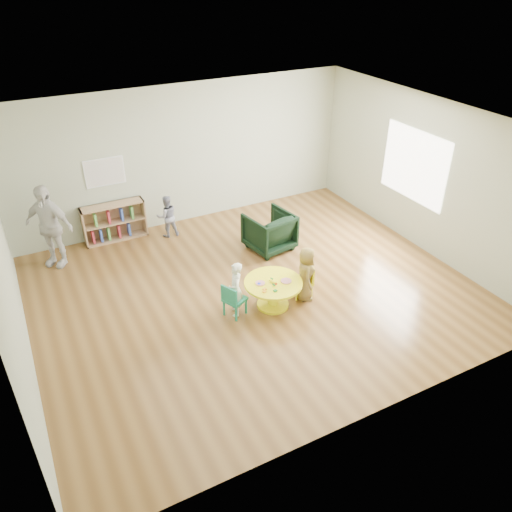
{
  "coord_description": "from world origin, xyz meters",
  "views": [
    {
      "loc": [
        -3.12,
        -6.09,
        4.86
      ],
      "look_at": [
        -0.12,
        -0.3,
        0.88
      ],
      "focal_mm": 35.0,
      "sensor_mm": 36.0,
      "label": 1
    }
  ],
  "objects_px": {
    "kid_chair_right": "(305,279)",
    "child_right": "(306,274)",
    "armchair": "(269,231)",
    "toddler": "(167,216)",
    "adult_caretaker": "(49,226)",
    "activity_table": "(273,289)",
    "bookshelf": "(113,222)",
    "kid_chair_left": "(233,299)",
    "child_left": "(236,289)"
  },
  "relations": [
    {
      "from": "kid_chair_left",
      "to": "armchair",
      "type": "bearing_deg",
      "value": 111.38
    },
    {
      "from": "activity_table",
      "to": "adult_caretaker",
      "type": "height_order",
      "value": "adult_caretaker"
    },
    {
      "from": "armchair",
      "to": "child_left",
      "type": "distance_m",
      "value": 2.09
    },
    {
      "from": "kid_chair_right",
      "to": "armchair",
      "type": "distance_m",
      "value": 1.62
    },
    {
      "from": "activity_table",
      "to": "bookshelf",
      "type": "distance_m",
      "value": 3.77
    },
    {
      "from": "kid_chair_left",
      "to": "child_left",
      "type": "distance_m",
      "value": 0.17
    },
    {
      "from": "armchair",
      "to": "child_right",
      "type": "bearing_deg",
      "value": 71.52
    },
    {
      "from": "kid_chair_left",
      "to": "adult_caretaker",
      "type": "distance_m",
      "value": 3.64
    },
    {
      "from": "activity_table",
      "to": "toddler",
      "type": "distance_m",
      "value": 3.07
    },
    {
      "from": "bookshelf",
      "to": "child_right",
      "type": "bearing_deg",
      "value": -56.46
    },
    {
      "from": "toddler",
      "to": "child_right",
      "type": "bearing_deg",
      "value": 115.83
    },
    {
      "from": "activity_table",
      "to": "kid_chair_left",
      "type": "bearing_deg",
      "value": 174.64
    },
    {
      "from": "child_right",
      "to": "kid_chair_left",
      "type": "bearing_deg",
      "value": 107.32
    },
    {
      "from": "activity_table",
      "to": "adult_caretaker",
      "type": "xyz_separation_m",
      "value": [
        -2.87,
        2.92,
        0.45
      ]
    },
    {
      "from": "armchair",
      "to": "toddler",
      "type": "height_order",
      "value": "toddler"
    },
    {
      "from": "bookshelf",
      "to": "child_left",
      "type": "height_order",
      "value": "child_left"
    },
    {
      "from": "bookshelf",
      "to": "child_right",
      "type": "height_order",
      "value": "child_right"
    },
    {
      "from": "armchair",
      "to": "toddler",
      "type": "relative_size",
      "value": 0.94
    },
    {
      "from": "bookshelf",
      "to": "adult_caretaker",
      "type": "bearing_deg",
      "value": -159.26
    },
    {
      "from": "kid_chair_left",
      "to": "adult_caretaker",
      "type": "bearing_deg",
      "value": -167.3
    },
    {
      "from": "activity_table",
      "to": "child_left",
      "type": "bearing_deg",
      "value": 171.03
    },
    {
      "from": "child_right",
      "to": "activity_table",
      "type": "bearing_deg",
      "value": 107.82
    },
    {
      "from": "child_right",
      "to": "toddler",
      "type": "xyz_separation_m",
      "value": [
        -1.29,
        3.03,
        -0.03
      ]
    },
    {
      "from": "activity_table",
      "to": "kid_chair_left",
      "type": "xyz_separation_m",
      "value": [
        -0.67,
        0.06,
        -0.01
      ]
    },
    {
      "from": "kid_chair_left",
      "to": "child_left",
      "type": "relative_size",
      "value": 0.63
    },
    {
      "from": "adult_caretaker",
      "to": "armchair",
      "type": "bearing_deg",
      "value": 22.0
    },
    {
      "from": "bookshelf",
      "to": "child_left",
      "type": "xyz_separation_m",
      "value": [
        1.09,
        -3.27,
        0.09
      ]
    },
    {
      "from": "bookshelf",
      "to": "armchair",
      "type": "distance_m",
      "value": 3.06
    },
    {
      "from": "kid_chair_left",
      "to": "adult_caretaker",
      "type": "relative_size",
      "value": 0.37
    },
    {
      "from": "activity_table",
      "to": "child_right",
      "type": "xyz_separation_m",
      "value": [
        0.57,
        -0.04,
        0.15
      ]
    },
    {
      "from": "kid_chair_right",
      "to": "child_right",
      "type": "bearing_deg",
      "value": 164.28
    },
    {
      "from": "bookshelf",
      "to": "toddler",
      "type": "relative_size",
      "value": 1.39
    },
    {
      "from": "armchair",
      "to": "kid_chair_right",
      "type": "bearing_deg",
      "value": 72.58
    },
    {
      "from": "toddler",
      "to": "adult_caretaker",
      "type": "height_order",
      "value": "adult_caretaker"
    },
    {
      "from": "bookshelf",
      "to": "kid_chair_left",
      "type": "bearing_deg",
      "value": -72.8
    },
    {
      "from": "adult_caretaker",
      "to": "child_right",
      "type": "bearing_deg",
      "value": 0.63
    },
    {
      "from": "kid_chair_left",
      "to": "kid_chair_right",
      "type": "relative_size",
      "value": 0.98
    },
    {
      "from": "armchair",
      "to": "child_right",
      "type": "xyz_separation_m",
      "value": [
        -0.25,
        -1.67,
        0.1
      ]
    },
    {
      "from": "bookshelf",
      "to": "child_left",
      "type": "bearing_deg",
      "value": -71.59
    },
    {
      "from": "child_right",
      "to": "bookshelf",
      "type": "bearing_deg",
      "value": 55.79
    },
    {
      "from": "bookshelf",
      "to": "toddler",
      "type": "height_order",
      "value": "toddler"
    },
    {
      "from": "child_left",
      "to": "toddler",
      "type": "xyz_separation_m",
      "value": [
        -0.12,
        2.89,
        -0.02
      ]
    },
    {
      "from": "activity_table",
      "to": "child_left",
      "type": "height_order",
      "value": "child_left"
    },
    {
      "from": "kid_chair_right",
      "to": "child_right",
      "type": "distance_m",
      "value": 0.17
    },
    {
      "from": "activity_table",
      "to": "armchair",
      "type": "relative_size",
      "value": 1.14
    },
    {
      "from": "bookshelf",
      "to": "kid_chair_right",
      "type": "bearing_deg",
      "value": -55.54
    },
    {
      "from": "kid_chair_right",
      "to": "child_left",
      "type": "relative_size",
      "value": 0.64
    },
    {
      "from": "kid_chair_right",
      "to": "adult_caretaker",
      "type": "bearing_deg",
      "value": 68.0
    },
    {
      "from": "child_right",
      "to": "adult_caretaker",
      "type": "xyz_separation_m",
      "value": [
        -3.44,
        2.96,
        0.31
      ]
    },
    {
      "from": "armchair",
      "to": "adult_caretaker",
      "type": "relative_size",
      "value": 0.52
    }
  ]
}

